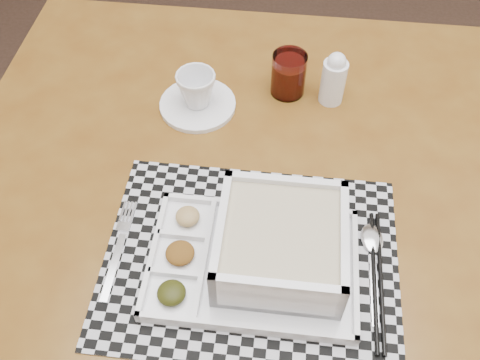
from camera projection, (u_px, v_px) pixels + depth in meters
name	position (u px, v px, depth m)	size (l,w,h in m)	color
dining_table	(250.00, 228.00, 0.98)	(1.21, 1.21, 0.82)	#593210
placemat	(251.00, 259.00, 0.84)	(0.46, 0.36, 0.00)	#B2B1BA
serving_tray	(272.00, 249.00, 0.81)	(0.34, 0.25, 0.09)	white
fork	(118.00, 246.00, 0.85)	(0.04, 0.19, 0.00)	silver
spoon	(372.00, 246.00, 0.85)	(0.04, 0.18, 0.01)	silver
chopsticks	(377.00, 279.00, 0.82)	(0.04, 0.24, 0.01)	black
saucer	(198.00, 105.00, 1.05)	(0.15, 0.15, 0.01)	white
cup	(196.00, 89.00, 1.02)	(0.08, 0.08, 0.07)	white
juice_glass	(288.00, 76.00, 1.05)	(0.07, 0.07, 0.09)	white
creamer_bottle	(334.00, 79.00, 1.03)	(0.05, 0.05, 0.11)	white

